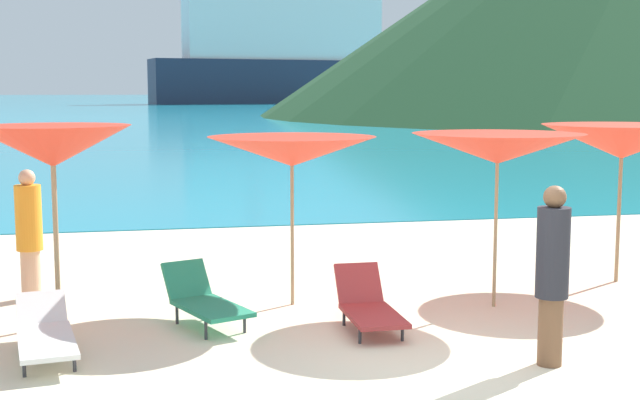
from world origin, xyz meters
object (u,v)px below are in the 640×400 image
at_px(umbrella_2, 292,152).
at_px(umbrella_4, 622,142).
at_px(lounge_chair_2, 204,300).
at_px(cruise_ship, 284,57).
at_px(umbrella_1, 53,147).
at_px(beachgoer_2, 29,231).
at_px(lounge_chair_3, 45,333).
at_px(umbrella_3, 498,149).
at_px(beachgoer_3, 552,270).
at_px(lounge_chair_4, 369,305).

xyz_separation_m(umbrella_2, umbrella_4, (4.68, 0.37, 0.04)).
distance_m(umbrella_4, lounge_chair_2, 6.18).
bearing_deg(umbrella_2, cruise_ship, 80.57).
relative_size(umbrella_1, beachgoer_2, 1.36).
bearing_deg(beachgoer_2, lounge_chair_3, 19.33).
bearing_deg(umbrella_3, lounge_chair_3, -169.64).
height_order(umbrella_2, beachgoer_2, umbrella_2).
xyz_separation_m(umbrella_1, umbrella_4, (7.47, 0.78, -0.08)).
bearing_deg(cruise_ship, umbrella_2, -109.67).
bearing_deg(umbrella_3, umbrella_1, 177.78).
xyz_separation_m(umbrella_3, beachgoer_2, (-5.67, 1.57, -1.08)).
height_order(umbrella_4, lounge_chair_2, umbrella_4).
relative_size(umbrella_2, lounge_chair_3, 1.24).
distance_m(lounge_chair_2, beachgoer_2, 2.76).
distance_m(lounge_chair_2, cruise_ship, 158.81).
distance_m(umbrella_1, beachgoer_3, 5.54).
bearing_deg(cruise_ship, lounge_chair_2, -110.03).
height_order(umbrella_3, cruise_ship, cruise_ship).
bearing_deg(beachgoer_2, lounge_chair_2, 60.39).
bearing_deg(umbrella_2, lounge_chair_4, -63.62).
distance_m(lounge_chair_4, beachgoer_2, 4.52).
bearing_deg(lounge_chair_2, cruise_ship, 58.66).
bearing_deg(beachgoer_3, umbrella_3, -148.35).
bearing_deg(beachgoer_2, cruise_ship, 179.27).
bearing_deg(umbrella_1, beachgoer_2, 108.36).
relative_size(lounge_chair_2, beachgoer_3, 0.82).
relative_size(lounge_chair_3, beachgoer_3, 0.99).
height_order(umbrella_2, umbrella_4, umbrella_4).
relative_size(umbrella_4, cruise_ship, 0.05).
height_order(umbrella_1, beachgoer_2, umbrella_1).
relative_size(lounge_chair_3, lounge_chair_4, 1.28).
distance_m(beachgoer_3, cruise_ship, 160.37).
relative_size(umbrella_1, umbrella_4, 0.95).
xyz_separation_m(umbrella_1, lounge_chair_3, (-0.03, -1.16, -1.81)).
height_order(umbrella_4, beachgoer_2, umbrella_4).
height_order(umbrella_2, lounge_chair_4, umbrella_2).
bearing_deg(umbrella_4, umbrella_3, -156.36).
height_order(lounge_chair_2, lounge_chair_4, lounge_chair_2).
bearing_deg(beachgoer_2, umbrella_3, 84.45).
xyz_separation_m(umbrella_3, lounge_chair_3, (-5.25, -0.96, -1.73)).
bearing_deg(umbrella_2, lounge_chair_3, -150.82).
height_order(umbrella_1, cruise_ship, cruise_ship).
height_order(lounge_chair_2, beachgoer_3, beachgoer_3).
height_order(umbrella_2, lounge_chair_2, umbrella_2).
distance_m(lounge_chair_3, beachgoer_2, 2.64).
bearing_deg(beachgoer_3, beachgoer_2, -84.78).
bearing_deg(lounge_chair_3, beachgoer_2, 90.61).
xyz_separation_m(umbrella_4, beachgoer_2, (-7.92, 0.58, -1.08)).
bearing_deg(umbrella_2, lounge_chair_2, -146.62).
xyz_separation_m(umbrella_2, lounge_chair_3, (-2.82, -1.57, -1.69)).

